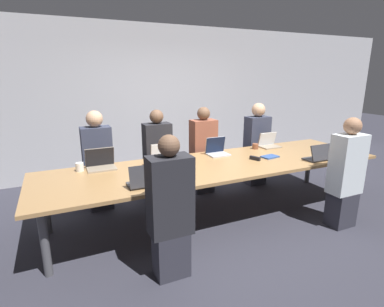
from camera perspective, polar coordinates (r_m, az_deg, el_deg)
The scene contains 20 objects.
ground_plane at distance 4.26m, azimuth 4.65°, elevation -11.54°, with size 24.00×24.00×0.00m, color #2D2D38.
curtain_wall at distance 6.02m, azimuth -6.40°, elevation 10.17°, with size 12.00×0.06×2.80m.
conference_table at distance 4.00m, azimuth 4.86°, elevation -2.56°, with size 4.58×1.25×0.74m.
laptop_far_right at distance 5.00m, azimuth 14.39°, elevation 1.99°, with size 0.32×0.23×0.24m.
person_far_right at distance 5.29m, azimuth 12.18°, elevation 1.53°, with size 0.40×0.24×1.42m.
cup_far_right at distance 4.83m, azimuth 11.98°, elevation 1.35°, with size 0.10×0.10×0.08m.
laptop_near_right at distance 4.44m, azimuth 23.01°, elevation -0.39°, with size 0.35×0.23×0.23m.
person_near_right at distance 4.18m, azimuth 27.23°, elevation -3.70°, with size 0.40×0.24×1.40m.
laptop_far_center at distance 4.40m, azimuth 4.75°, elevation 0.74°, with size 0.31×0.25×0.25m.
person_far_center at distance 4.82m, azimuth 2.14°, elevation 0.30°, with size 0.40×0.24×1.40m.
laptop_far_midleft at distance 4.06m, azimuth -5.24°, elevation -0.55°, with size 0.35×0.24×0.25m.
person_far_midleft at distance 4.52m, azimuth -6.54°, elevation -0.79°, with size 0.40×0.24×1.40m.
cup_far_midleft at distance 3.93m, azimuth -8.58°, elevation -1.63°, with size 0.07×0.07×0.08m.
laptop_near_left at distance 3.20m, azimuth -9.11°, elevation -5.02°, with size 0.33×0.24×0.25m.
person_near_left at distance 2.82m, azimuth -4.16°, elevation -10.86°, with size 0.40×0.24×1.39m.
laptop_far_left at distance 3.92m, azimuth -16.99°, elevation -1.69°, with size 0.35×0.26×0.26m.
person_far_left at distance 4.40m, azimuth -17.47°, elevation -1.61°, with size 0.40×0.24×1.42m.
cup_far_left at distance 3.90m, azimuth -20.60°, elevation -2.41°, with size 0.09×0.09×0.10m.
stapler at distance 4.21m, azimuth 11.90°, elevation -0.90°, with size 0.10×0.16×0.05m.
notebook at distance 4.39m, azimuth 14.62°, elevation -0.59°, with size 0.26×0.19×0.02m.
Camera 1 is at (-1.89, -3.31, 1.90)m, focal length 28.00 mm.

